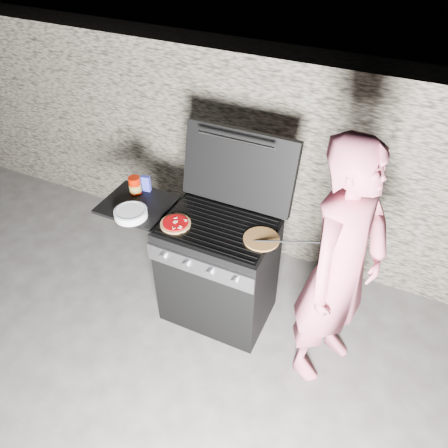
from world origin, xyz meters
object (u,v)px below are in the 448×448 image
at_px(sauce_jar, 135,185).
at_px(pizza_topped, 176,223).
at_px(person, 341,271).
at_px(gas_grill, 189,262).

bearing_deg(sauce_jar, pizza_topped, -24.32).
bearing_deg(person, pizza_topped, 114.83).
relative_size(sauce_jar, person, 0.08).
bearing_deg(pizza_topped, person, 1.76).
relative_size(gas_grill, person, 0.73).
bearing_deg(pizza_topped, gas_grill, 77.41).
bearing_deg(person, gas_grill, 109.48).
xyz_separation_m(pizza_topped, sauce_jar, (-0.47, 0.21, 0.05)).
relative_size(pizza_topped, person, 0.12).
distance_m(gas_grill, person, 1.22).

